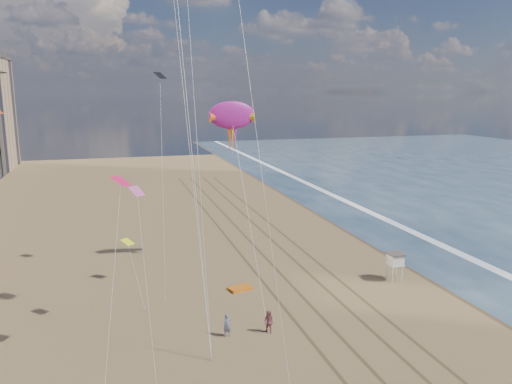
# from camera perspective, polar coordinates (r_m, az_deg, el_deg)

# --- Properties ---
(wet_sand) EXTENTS (260.00, 260.00, 0.00)m
(wet_sand) POSITION_cam_1_polar(r_m,az_deg,el_deg) (67.95, 14.35, -4.63)
(wet_sand) COLOR #42301E
(wet_sand) RESTS_ON ground
(foam) EXTENTS (260.00, 260.00, 0.00)m
(foam) POSITION_cam_1_polar(r_m,az_deg,el_deg) (70.13, 17.32, -4.30)
(foam) COLOR white
(foam) RESTS_ON ground
(tracks) EXTENTS (7.68, 120.00, 0.01)m
(tracks) POSITION_cam_1_polar(r_m,az_deg,el_deg) (52.50, 4.16, -9.07)
(tracks) COLOR brown
(tracks) RESTS_ON ground
(lifeguard_stand) EXTENTS (1.55, 1.55, 2.81)m
(lifeguard_stand) POSITION_cam_1_polar(r_m,az_deg,el_deg) (51.21, 15.63, -7.45)
(lifeguard_stand) COLOR white
(lifeguard_stand) RESTS_ON ground
(grounded_kite) EXTENTS (2.38, 1.83, 0.24)m
(grounded_kite) POSITION_cam_1_polar(r_m,az_deg,el_deg) (47.94, -1.80, -10.93)
(grounded_kite) COLOR orange
(grounded_kite) RESTS_ON ground
(show_kite) EXTENTS (4.65, 8.75, 22.24)m
(show_kite) POSITION_cam_1_polar(r_m,az_deg,el_deg) (51.68, -2.76, 8.71)
(show_kite) COLOR #A81988
(show_kite) RESTS_ON ground
(kite_flyer_a) EXTENTS (0.74, 0.58, 1.80)m
(kite_flyer_a) POSITION_cam_1_polar(r_m,az_deg,el_deg) (39.25, -3.29, -14.98)
(kite_flyer_a) COLOR slate
(kite_flyer_a) RESTS_ON ground
(kite_flyer_b) EXTENTS (1.09, 1.12, 1.82)m
(kite_flyer_b) POSITION_cam_1_polar(r_m,az_deg,el_deg) (39.66, 1.48, -14.65)
(kite_flyer_b) COLOR #9A4E52
(kite_flyer_b) RESTS_ON ground
(small_kites) EXTENTS (18.88, 18.35, 21.67)m
(small_kites) POSITION_cam_1_polar(r_m,az_deg,el_deg) (40.22, -14.32, 7.69)
(small_kites) COLOR #F73614
(small_kites) RESTS_ON ground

